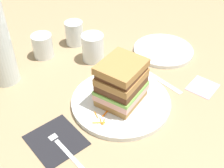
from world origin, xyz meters
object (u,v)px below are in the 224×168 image
object	(u,v)px
sandwich	(120,84)
knife	(157,78)
main_plate	(120,102)
fork	(61,145)
juice_glass	(93,48)
side_plate	(163,50)
napkin_pink	(203,87)
empty_tumbler_0	(43,46)
napkin_dark	(56,140)
empty_tumbler_1	(74,33)

from	to	relation	value
sandwich	knife	world-z (taller)	sandwich
knife	main_plate	bearing A→B (deg)	-178.52
fork	juice_glass	world-z (taller)	juice_glass
side_plate	napkin_pink	distance (m)	0.21
sandwich	empty_tumbler_0	xyz separation A→B (m)	(-0.02, 0.34, -0.03)
napkin_dark	napkin_pink	size ratio (longest dim) A/B	1.54
juice_glass	napkin_dark	bearing A→B (deg)	-145.51
napkin_pink	main_plate	bearing A→B (deg)	153.04
napkin_dark	knife	bearing A→B (deg)	-1.76
fork	knife	world-z (taller)	fork
sandwich	empty_tumbler_0	distance (m)	0.34
main_plate	knife	bearing A→B (deg)	1.48
napkin_dark	juice_glass	world-z (taller)	juice_glass
juice_glass	empty_tumbler_0	distance (m)	0.17
fork	empty_tumbler_0	xyz separation A→B (m)	(0.18, 0.35, 0.03)
main_plate	napkin_pink	xyz separation A→B (m)	(0.23, -0.11, -0.01)
fork	empty_tumbler_0	distance (m)	0.39
main_plate	empty_tumbler_0	size ratio (longest dim) A/B	3.46
side_plate	napkin_pink	xyz separation A→B (m)	(-0.06, -0.20, -0.00)
empty_tumbler_1	napkin_pink	world-z (taller)	empty_tumbler_1
empty_tumbler_1	sandwich	bearing A→B (deg)	-107.54
sandwich	knife	xyz separation A→B (m)	(0.16, 0.00, -0.07)
napkin_pink	knife	bearing A→B (deg)	118.66
empty_tumbler_1	napkin_pink	bearing A→B (deg)	-74.77
sandwich	juice_glass	xyz separation A→B (m)	(0.09, 0.21, -0.03)
sandwich	knife	distance (m)	0.18
fork	knife	xyz separation A→B (m)	(0.36, 0.01, -0.00)
empty_tumbler_1	side_plate	world-z (taller)	empty_tumbler_1
empty_tumbler_1	napkin_pink	xyz separation A→B (m)	(0.12, -0.44, -0.04)
napkin_dark	napkin_pink	xyz separation A→B (m)	(0.42, -0.13, -0.00)
juice_glass	empty_tumbler_0	size ratio (longest dim) A/B	1.14
knife	napkin_pink	xyz separation A→B (m)	(0.07, -0.12, -0.00)
empty_tumbler_1	knife	bearing A→B (deg)	-80.24
empty_tumbler_1	side_plate	xyz separation A→B (m)	(0.18, -0.25, -0.03)
main_plate	side_plate	xyz separation A→B (m)	(0.29, 0.08, -0.00)
main_plate	napkin_pink	bearing A→B (deg)	-26.96
side_plate	fork	bearing A→B (deg)	-169.68
sandwich	napkin_pink	distance (m)	0.26
knife	empty_tumbler_1	distance (m)	0.33
side_plate	juice_glass	bearing A→B (deg)	146.80
knife	napkin_pink	world-z (taller)	same
knife	napkin_pink	bearing A→B (deg)	-61.34
side_plate	knife	bearing A→B (deg)	-148.57
napkin_dark	napkin_pink	world-z (taller)	same
empty_tumbler_0	empty_tumbler_1	size ratio (longest dim) A/B	0.95
knife	napkin_dark	bearing A→B (deg)	178.24
fork	knife	size ratio (longest dim) A/B	0.83
sandwich	juice_glass	distance (m)	0.23
fork	empty_tumbler_1	size ratio (longest dim) A/B	2.04
fork	empty_tumbler_1	world-z (taller)	empty_tumbler_1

